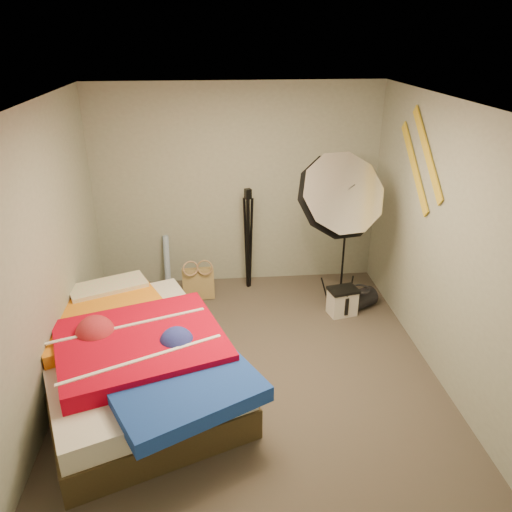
{
  "coord_description": "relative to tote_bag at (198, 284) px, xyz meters",
  "views": [
    {
      "loc": [
        -0.32,
        -3.93,
        3.01
      ],
      "look_at": [
        0.1,
        0.6,
        0.95
      ],
      "focal_mm": 35.0,
      "sensor_mm": 36.0,
      "label": 1
    }
  ],
  "objects": [
    {
      "name": "floor",
      "position": [
        0.52,
        -1.52,
        -0.19
      ],
      "size": [
        4.0,
        4.0,
        0.0
      ],
      "primitive_type": "plane",
      "color": "#50483E",
      "rests_on": "ground"
    },
    {
      "name": "ceiling",
      "position": [
        0.52,
        -1.52,
        2.31
      ],
      "size": [
        4.0,
        4.0,
        0.0
      ],
      "primitive_type": "plane",
      "rotation": [
        3.14,
        0.0,
        0.0
      ],
      "color": "silver",
      "rests_on": "wall_back"
    },
    {
      "name": "wall_back",
      "position": [
        0.52,
        0.48,
        1.06
      ],
      "size": [
        3.5,
        0.0,
        3.5
      ],
      "primitive_type": "plane",
      "rotation": [
        1.57,
        0.0,
        0.0
      ],
      "color": "#989E8E",
      "rests_on": "floor"
    },
    {
      "name": "wall_front",
      "position": [
        0.52,
        -3.52,
        1.06
      ],
      "size": [
        3.5,
        0.0,
        3.5
      ],
      "primitive_type": "plane",
      "rotation": [
        -1.57,
        0.0,
        0.0
      ],
      "color": "#989E8E",
      "rests_on": "floor"
    },
    {
      "name": "wall_left",
      "position": [
        -1.23,
        -1.52,
        1.06
      ],
      "size": [
        0.0,
        4.0,
        4.0
      ],
      "primitive_type": "plane",
      "rotation": [
        1.57,
        0.0,
        1.57
      ],
      "color": "#989E8E",
      "rests_on": "floor"
    },
    {
      "name": "wall_right",
      "position": [
        2.27,
        -1.52,
        1.06
      ],
      "size": [
        0.0,
        4.0,
        4.0
      ],
      "primitive_type": "plane",
      "rotation": [
        1.57,
        0.0,
        -1.57
      ],
      "color": "#989E8E",
      "rests_on": "floor"
    },
    {
      "name": "tote_bag",
      "position": [
        0.0,
        0.0,
        0.0
      ],
      "size": [
        0.39,
        0.19,
        0.39
      ],
      "primitive_type": "cube",
      "rotation": [
        -0.14,
        0.0,
        0.07
      ],
      "color": "tan",
      "rests_on": "floor"
    },
    {
      "name": "wrapping_roll",
      "position": [
        -0.4,
        0.38,
        0.14
      ],
      "size": [
        0.08,
        0.19,
        0.66
      ],
      "primitive_type": "cylinder",
      "rotation": [
        -0.17,
        0.0,
        -0.01
      ],
      "color": "#5382C6",
      "rests_on": "floor"
    },
    {
      "name": "camera_case",
      "position": [
        1.66,
        -0.54,
        -0.04
      ],
      "size": [
        0.34,
        0.27,
        0.3
      ],
      "primitive_type": "cube",
      "rotation": [
        0.0,
        0.0,
        0.21
      ],
      "color": "silver",
      "rests_on": "floor"
    },
    {
      "name": "duffel_bag",
      "position": [
        1.9,
        -0.43,
        -0.08
      ],
      "size": [
        0.44,
        0.38,
        0.23
      ],
      "primitive_type": "cylinder",
      "rotation": [
        0.0,
        1.57,
        0.5
      ],
      "color": "black",
      "rests_on": "floor"
    },
    {
      "name": "wall_stripe_upper",
      "position": [
        2.25,
        -0.92,
        1.76
      ],
      "size": [
        0.02,
        0.91,
        0.78
      ],
      "primitive_type": "cube",
      "rotation": [
        0.7,
        0.0,
        0.0
      ],
      "color": "gold",
      "rests_on": "wall_right"
    },
    {
      "name": "wall_stripe_lower",
      "position": [
        2.25,
        -0.67,
        1.56
      ],
      "size": [
        0.02,
        0.91,
        0.78
      ],
      "primitive_type": "cube",
      "rotation": [
        0.7,
        0.0,
        0.0
      ],
      "color": "gold",
      "rests_on": "wall_right"
    },
    {
      "name": "bed",
      "position": [
        -0.55,
        -1.66,
        0.13
      ],
      "size": [
        2.28,
        2.6,
        0.64
      ],
      "color": "#42351E",
      "rests_on": "floor"
    },
    {
      "name": "photo_umbrella",
      "position": [
        1.53,
        -0.53,
        1.23
      ],
      "size": [
        1.11,
        0.78,
        1.98
      ],
      "color": "black",
      "rests_on": "floor"
    },
    {
      "name": "camera_tripod",
      "position": [
        0.63,
        0.24,
        0.55
      ],
      "size": [
        0.09,
        0.09,
        1.3
      ],
      "color": "black",
      "rests_on": "floor"
    }
  ]
}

